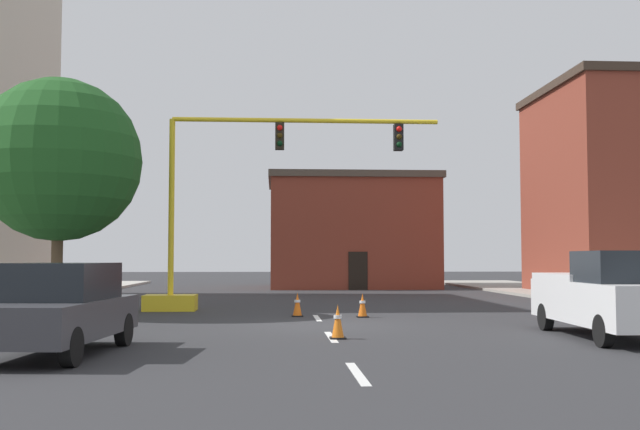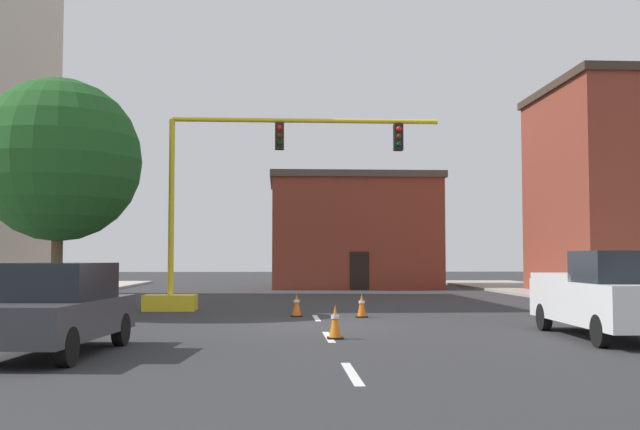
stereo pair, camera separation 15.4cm
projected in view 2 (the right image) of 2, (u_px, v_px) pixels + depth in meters
ground_plane at (321, 325)px, 20.32m from camera, size 160.00×160.00×0.00m
lane_stripe_seg_1 at (352, 373)px, 11.85m from camera, size 0.16×2.40×0.01m
lane_stripe_seg_2 at (329, 337)px, 17.33m from camera, size 0.16×2.40×0.01m
lane_stripe_seg_3 at (316, 318)px, 22.81m from camera, size 0.16×2.40×0.01m
building_brick_center at (352, 232)px, 47.30m from camera, size 10.35×8.74×6.95m
traffic_signal_gantry at (211, 244)px, 26.30m from camera, size 10.39×1.20×6.83m
tree_left_near at (59, 160)px, 24.17m from camera, size 5.28×5.28×7.65m
pickup_truck_white at (609, 296)px, 17.08m from camera, size 2.21×5.47×1.99m
sedan_dark_gray_near_left at (55, 308)px, 14.18m from camera, size 2.24×4.65×1.74m
traffic_cone_roadside_a at (362, 306)px, 23.13m from camera, size 0.36×0.36×0.74m
traffic_cone_roadside_b at (297, 305)px, 23.42m from camera, size 0.36×0.36×0.76m
traffic_cone_roadside_c at (335, 322)px, 16.96m from camera, size 0.36×0.36×0.78m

